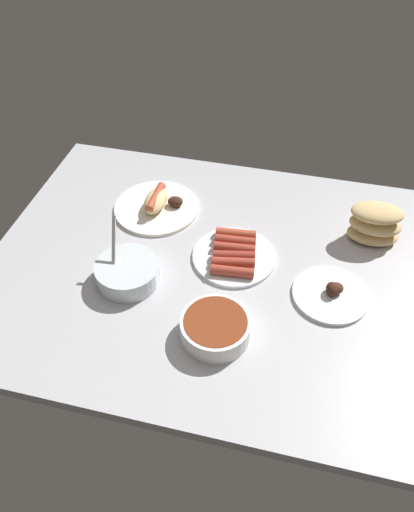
{
  "coord_description": "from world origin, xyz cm",
  "views": [
    {
      "loc": [
        -17.37,
        85.75,
        92.03
      ],
      "look_at": [
        3.24,
        0.06,
        3.0
      ],
      "focal_mm": 34.48,
      "sensor_mm": 36.0,
      "label": 1
    }
  ],
  "objects": [
    {
      "name": "ground_plane",
      "position": [
        0.0,
        0.0,
        -1.5
      ],
      "size": [
        120.0,
        90.0,
        3.0
      ],
      "primitive_type": "cube",
      "color": "#B2B2B7"
    },
    {
      "name": "plate_sausages",
      "position": [
        -3.1,
        -3.81,
        1.33
      ],
      "size": [
        21.8,
        21.8,
        3.54
      ],
      "color": "white",
      "rests_on": "ground_plane"
    },
    {
      "name": "bowl_coleslaw",
      "position": [
        21.16,
        9.89,
        2.91
      ],
      "size": [
        15.98,
        15.98,
        15.36
      ],
      "color": "silver",
      "rests_on": "ground_plane"
    },
    {
      "name": "plate_grilled_meat",
      "position": [
        -28.57,
        3.48,
        0.84
      ],
      "size": [
        18.57,
        18.57,
        4.09
      ],
      "color": "white",
      "rests_on": "ground_plane"
    },
    {
      "name": "plate_hotdog_assembled",
      "position": [
        22.5,
        -18.29,
        1.65
      ],
      "size": [
        24.52,
        24.52,
        5.61
      ],
      "color": "white",
      "rests_on": "ground_plane"
    },
    {
      "name": "bread_stack",
      "position": [
        -37.91,
        -19.75,
        5.4
      ],
      "size": [
        14.69,
        10.2,
        10.8
      ],
      "color": "#DBB77A",
      "rests_on": "ground_plane"
    },
    {
      "name": "bowl_chili",
      "position": [
        -3.8,
        21.33,
        2.87
      ],
      "size": [
        15.86,
        15.86,
        5.25
      ],
      "color": "white",
      "rests_on": "ground_plane"
    }
  ]
}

